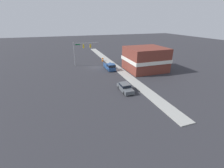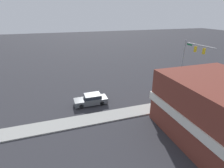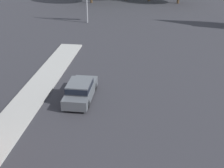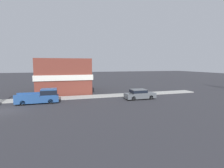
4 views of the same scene
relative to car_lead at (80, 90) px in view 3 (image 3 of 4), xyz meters
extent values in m
cylinder|color=black|center=(-0.80, 1.53, -0.45)|extent=(0.22, 0.66, 0.66)
cylinder|color=black|center=(0.80, 1.53, -0.45)|extent=(0.22, 0.66, 0.66)
cylinder|color=black|center=(-0.80, -1.33, -0.45)|extent=(0.22, 0.66, 0.66)
cylinder|color=black|center=(0.80, -1.33, -0.45)|extent=(0.22, 0.66, 0.66)
cube|color=#51565B|center=(0.00, 0.10, -0.23)|extent=(1.81, 4.60, 0.74)
cube|color=#51565B|center=(0.00, -0.18, 0.43)|extent=(1.67, 2.21, 0.59)
cube|color=black|center=(0.00, -0.18, 0.43)|extent=(1.69, 2.30, 0.41)
camera|label=1|loc=(10.99, 24.41, 12.09)|focal=24.00mm
camera|label=2|loc=(-21.72, 4.15, 11.27)|focal=28.00mm
camera|label=3|loc=(5.08, -20.46, 10.51)|focal=50.00mm
camera|label=4|loc=(23.64, -11.53, 4.44)|focal=28.00mm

